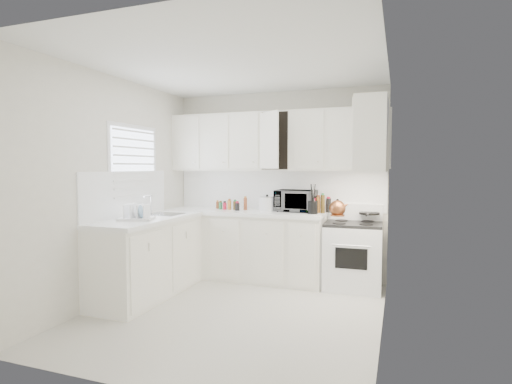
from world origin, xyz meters
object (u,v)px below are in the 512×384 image
at_px(microwave, 296,198).
at_px(rice_cooker, 267,203).
at_px(stove, 353,247).
at_px(tea_kettle, 337,207).
at_px(utensil_crock, 313,198).
at_px(dish_rack, 136,211).

height_order(microwave, rice_cooker, microwave).
relative_size(stove, tea_kettle, 4.31).
xyz_separation_m(tea_kettle, microwave, (-0.60, 0.29, 0.07)).
xyz_separation_m(stove, utensil_crock, (-0.50, -0.08, 0.61)).
relative_size(stove, rice_cooker, 4.85).
relative_size(microwave, utensil_crock, 1.31).
relative_size(tea_kettle, utensil_crock, 0.63).
bearing_deg(dish_rack, utensil_crock, 16.52).
height_order(stove, microwave, microwave).
bearing_deg(utensil_crock, rice_cooker, 167.31).
height_order(stove, tea_kettle, tea_kettle).
relative_size(rice_cooker, utensil_crock, 0.56).
bearing_deg(tea_kettle, utensil_crock, 171.53).
xyz_separation_m(tea_kettle, utensil_crock, (-0.32, 0.08, 0.09)).
bearing_deg(stove, utensil_crock, -172.55).
xyz_separation_m(stove, rice_cooker, (-1.17, 0.07, 0.52)).
distance_m(tea_kettle, utensil_crock, 0.35).
height_order(stove, utensil_crock, utensil_crock).
bearing_deg(tea_kettle, dish_rack, -145.58).
height_order(stove, rice_cooker, rice_cooker).
xyz_separation_m(stove, dish_rack, (-2.28, -1.34, 0.51)).
distance_m(utensil_crock, dish_rack, 2.18).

